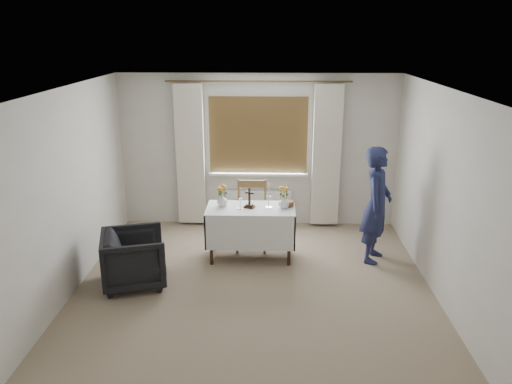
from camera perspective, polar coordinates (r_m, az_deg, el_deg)
ground at (r=6.27m, az=-0.34°, el=-11.93°), size 5.00×5.00×0.00m
altar_table at (r=7.12m, az=-0.61°, el=-4.70°), size 1.24×0.64×0.76m
wooden_chair at (r=7.39m, az=-0.52°, el=-2.78°), size 0.47×0.47×1.01m
armchair at (r=6.60m, az=-13.75°, el=-7.39°), size 0.96×0.95×0.71m
person at (r=7.11m, az=13.62°, el=-1.44°), size 0.59×0.70×1.65m
radiator at (r=8.35m, az=0.24°, el=-1.81°), size 1.10×0.10×0.60m
wooden_cross at (r=6.94m, az=-0.76°, el=-0.67°), size 0.16×0.14×0.29m
candlestick_left at (r=6.90m, az=-1.80°, el=-0.72°), size 0.09×0.09×0.30m
candlestick_right at (r=6.93m, az=1.46°, el=-0.45°), size 0.12×0.12×0.35m
flower_vase_left at (r=7.04m, az=-3.86°, el=-0.96°), size 0.17×0.17×0.17m
flower_vase_right at (r=6.96m, az=3.18°, el=-1.19°), size 0.21×0.21×0.17m
wicker_basket at (r=7.06m, az=3.54°, el=-1.28°), size 0.24×0.24×0.08m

